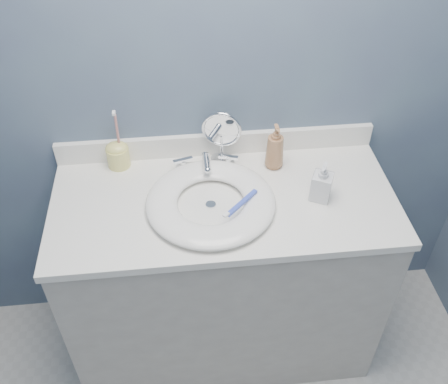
{
  "coord_description": "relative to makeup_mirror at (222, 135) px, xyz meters",
  "views": [
    {
      "loc": [
        -0.14,
        -0.3,
        2.08
      ],
      "look_at": [
        -0.0,
        0.94,
        0.94
      ],
      "focal_mm": 40.0,
      "sensor_mm": 36.0,
      "label": 1
    }
  ],
  "objects": [
    {
      "name": "soap_bottle_amber",
      "position": [
        0.19,
        -0.05,
        -0.03
      ],
      "size": [
        0.07,
        0.07,
        0.18
      ],
      "primitive_type": "imported",
      "rotation": [
        0.0,
        0.0,
        0.05
      ],
      "color": "#A37149",
      "rests_on": "countertop"
    },
    {
      "name": "makeup_mirror",
      "position": [
        0.0,
        0.0,
        0.0
      ],
      "size": [
        0.15,
        0.08,
        0.22
      ],
      "rotation": [
        0.0,
        0.0,
        -0.25
      ],
      "color": "silver",
      "rests_on": "countertop"
    },
    {
      "name": "basin",
      "position": [
        -0.06,
        -0.25,
        -0.1
      ],
      "size": [
        0.45,
        0.45,
        0.04
      ],
      "primitive_type": null,
      "color": "white",
      "rests_on": "countertop"
    },
    {
      "name": "faucet",
      "position": [
        -0.06,
        -0.05,
        -0.09
      ],
      "size": [
        0.25,
        0.13,
        0.07
      ],
      "color": "silver",
      "rests_on": "countertop"
    },
    {
      "name": "countertop",
      "position": [
        -0.01,
        -0.22,
        -0.13
      ],
      "size": [
        1.22,
        0.57,
        0.03
      ],
      "primitive_type": "cube",
      "color": "white",
      "rests_on": "vanity_cabinet"
    },
    {
      "name": "toothbrush_holder",
      "position": [
        -0.39,
        0.01,
        -0.06
      ],
      "size": [
        0.08,
        0.08,
        0.24
      ],
      "rotation": [
        0.0,
        0.0,
        0.32
      ],
      "color": "#E7DE73",
      "rests_on": "countertop"
    },
    {
      "name": "back_wall",
      "position": [
        -0.01,
        0.06,
        0.2
      ],
      "size": [
        2.2,
        0.02,
        2.4
      ],
      "primitive_type": "cube",
      "color": "#4B5670",
      "rests_on": "ground"
    },
    {
      "name": "drain",
      "position": [
        -0.06,
        -0.25,
        -0.12
      ],
      "size": [
        0.04,
        0.04,
        0.01
      ],
      "primitive_type": "cylinder",
      "color": "silver",
      "rests_on": "countertop"
    },
    {
      "name": "toothbrush_lying",
      "position": [
        0.03,
        -0.29,
        -0.08
      ],
      "size": [
        0.13,
        0.13,
        0.02
      ],
      "rotation": [
        0.0,
        0.0,
        0.78
      ],
      "color": "blue",
      "rests_on": "basin"
    },
    {
      "name": "vanity_cabinet",
      "position": [
        -0.01,
        -0.22,
        -0.57
      ],
      "size": [
        1.2,
        0.55,
        0.85
      ],
      "primitive_type": "cube",
      "color": "beige",
      "rests_on": "ground"
    },
    {
      "name": "backsplash",
      "position": [
        -0.01,
        0.05,
        -0.07
      ],
      "size": [
        1.22,
        0.02,
        0.09
      ],
      "primitive_type": "cube",
      "color": "white",
      "rests_on": "countertop"
    },
    {
      "name": "soap_bottle_clear",
      "position": [
        0.32,
        -0.25,
        -0.04
      ],
      "size": [
        0.09,
        0.09,
        0.15
      ],
      "primitive_type": "imported",
      "rotation": [
        0.0,
        0.0,
        -0.46
      ],
      "color": "silver",
      "rests_on": "countertop"
    }
  ]
}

